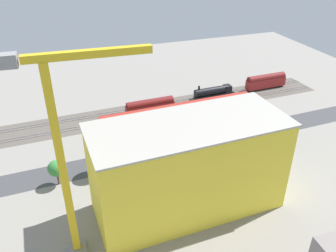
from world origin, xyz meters
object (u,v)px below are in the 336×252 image
Objects in this scene: street_tree_4 at (270,126)px; parked_car_6 at (105,153)px; parked_car_1 at (209,133)px; construction_building at (188,168)px; locomotive at (215,92)px; freight_coach_far at (150,107)px; traffic_light at (176,146)px; box_truck_1 at (188,165)px; parked_car_0 at (226,130)px; parked_car_5 at (127,148)px; box_truck_0 at (142,174)px; passenger_coach at (266,81)px; street_tree_2 at (271,124)px; street_tree_0 at (98,156)px; street_tree_3 at (286,123)px; parked_car_2 at (190,137)px; tower_crane at (67,154)px; parked_car_3 at (170,140)px; platform_canopy_near at (180,106)px; parked_car_4 at (151,145)px.

parked_car_6 is at bearing -10.33° from street_tree_4.
construction_building reaches higher than parked_car_1.
locomotive is 28.41m from freight_coach_far.
box_truck_1 is at bearing 100.36° from traffic_light.
parked_car_0 is at bearing 71.19° from locomotive.
box_truck_0 is at bearing 90.68° from parked_car_5.
parked_car_6 is at bearing -0.31° from parked_car_0.
passenger_coach is 63.95m from box_truck_1.
street_tree_2 reaches higher than parked_car_6.
street_tree_0 is at bearing 12.58° from parked_car_1.
parked_car_1 is 0.10× the size of construction_building.
box_truck_1 is at bearing 9.27° from street_tree_3.
parked_car_1 is at bearing -21.30° from street_tree_3.
parked_car_2 is at bearing -17.73° from street_tree_2.
box_truck_1 is 1.13× the size of street_tree_0.
street_tree_2 is at bearing -157.95° from tower_crane.
traffic_light is (1.33, 8.80, 3.29)m from parked_car_3.
box_truck_0 reaches higher than parked_car_0.
tower_crane is 65.83m from street_tree_4.
parked_car_6 is 32.18m from construction_building.
passenger_coach reaches higher than parked_car_0.
box_truck_0 is 1.56× the size of traffic_light.
parked_car_1 is at bearing 60.41° from locomotive.
street_tree_0 is (9.56, 8.43, 4.89)m from parked_car_5.
parked_car_0 is at bearing 178.17° from parked_car_3.
traffic_light is at bearing 66.61° from platform_canopy_near.
passenger_coach reaches higher than parked_car_4.
platform_canopy_near is 34.51m from street_tree_3.
locomotive is 3.52× the size of parked_car_2.
parked_car_2 is at bearing -114.99° from box_truck_1.
parked_car_0 is 0.63× the size of street_tree_3.
street_tree_2 is (-20.88, 22.21, 1.00)m from platform_canopy_near.
street_tree_2 is 4.78m from street_tree_3.
parked_car_3 is 1.09× the size of parked_car_4.
platform_canopy_near is 10.10m from freight_coach_far.
passenger_coach is 1.82× the size of box_truck_0.
parked_car_2 is (20.95, 25.72, -1.08)m from locomotive.
parked_car_5 is at bearing -10.66° from street_tree_3.
parked_car_2 is at bearing 173.68° from parked_car_3.
parked_car_5 is 43.63m from street_tree_2.
freight_coach_far is 20.55m from parked_car_2.
parked_car_2 is at bearing 81.14° from platform_canopy_near.
parked_car_3 is 49.78m from tower_crane.
tower_crane is 32.84m from box_truck_0.
parked_car_3 is at bearing 91.30° from freight_coach_far.
parked_car_6 is at bearing -8.88° from street_tree_2.
locomotive is 34.37m from street_tree_4.
parked_car_3 is 0.77× the size of traffic_light.
street_tree_4 is (21.45, 34.22, 1.70)m from passenger_coach.
box_truck_1 is at bearing -149.62° from tower_crane.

